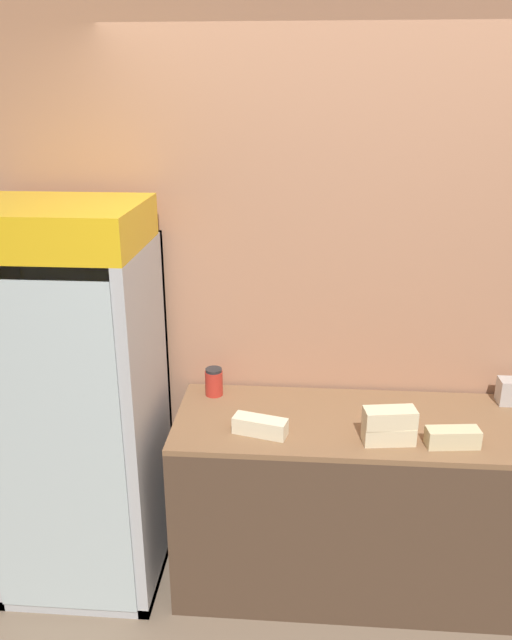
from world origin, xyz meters
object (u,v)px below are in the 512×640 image
Objects in this scene: sandwich_stack_bottom at (389,434)px; sandwich_flat_left at (260,426)px; sandwich_stack_middle at (390,418)px; beverage_cooler at (77,382)px; napkin_dispenser at (510,391)px; condiment_jar at (214,382)px; sandwich_flat_right at (453,437)px.

sandwich_stack_bottom is 0.54m from sandwich_flat_left.
sandwich_stack_bottom is at bearing 0.00° from sandwich_stack_middle.
beverage_cooler reaches higher than napkin_dispenser.
beverage_cooler is 8.13× the size of sandwich_stack_middle.
sandwich_stack_middle reaches higher than sandwich_stack_bottom.
sandwich_flat_left is (-0.53, 0.03, -0.08)m from sandwich_stack_middle.
condiment_jar is at bearing 154.34° from sandwich_stack_middle.
sandwich_flat_right is 1.85× the size of napkin_dispenser.
beverage_cooler is at bearing -163.17° from condiment_jar.
sandwich_flat_left is 1.20m from napkin_dispenser.
sandwich_flat_left is 1.79× the size of condiment_jar.
sandwich_flat_left is at bearing 177.36° from sandwich_flat_right.
sandwich_stack_bottom is at bearing -2.84° from sandwich_flat_left.
napkin_dispenser is at bearing 17.79° from sandwich_flat_left.
condiment_jar reaches higher than sandwich_flat_left.
sandwich_flat_right reaches higher than sandwich_flat_left.
beverage_cooler is 0.86m from sandwich_flat_left.
sandwich_stack_middle reaches higher than condiment_jar.
beverage_cooler is 1.39m from sandwich_stack_middle.
sandwich_flat_right is 1.11m from condiment_jar.
condiment_jar is (-0.25, 0.35, 0.03)m from sandwich_flat_left.
sandwich_flat_left is at bearing -11.23° from beverage_cooler.
sandwich_flat_right is 1.65× the size of condiment_jar.
sandwich_stack_middle is (0.00, 0.00, 0.08)m from sandwich_stack_bottom.
sandwich_stack_bottom is at bearing -8.01° from beverage_cooler.
sandwich_flat_left is 0.43m from condiment_jar.
sandwich_stack_middle is at bearing 0.00° from sandwich_stack_bottom.
sandwich_stack_middle is 0.92× the size of sandwich_flat_left.
condiment_jar is at bearing 16.83° from beverage_cooler.
condiment_jar reaches higher than sandwich_stack_bottom.
sandwich_stack_bottom is 0.99× the size of sandwich_stack_middle.
sandwich_flat_right is at bearing -20.34° from condiment_jar.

